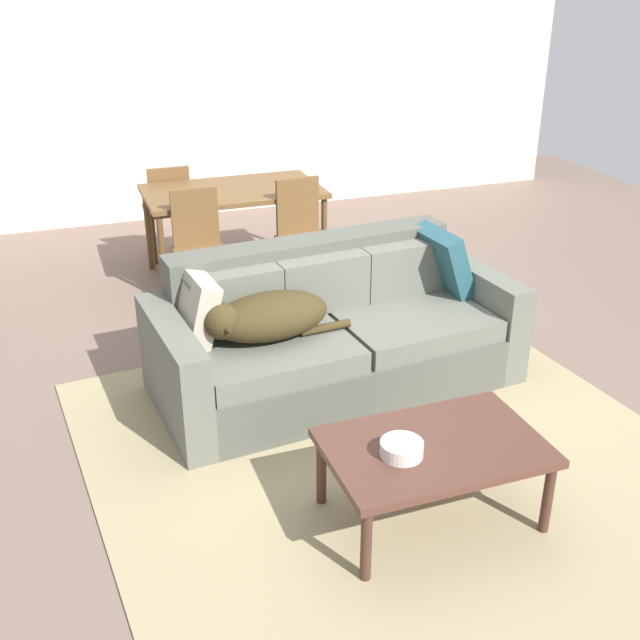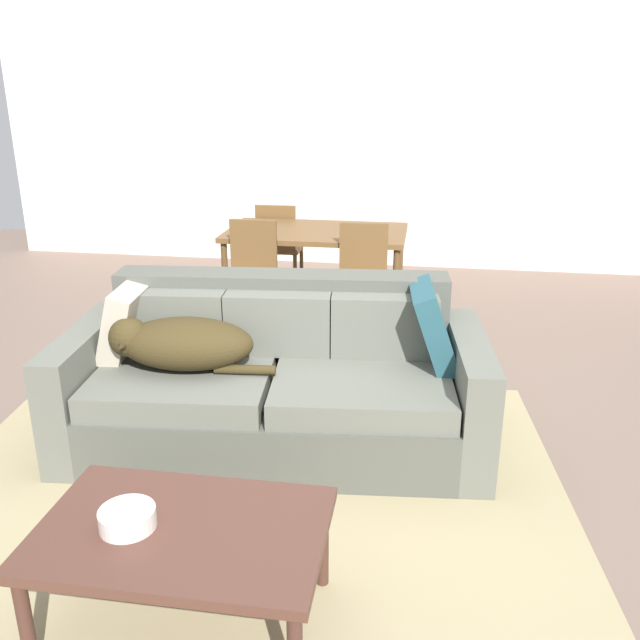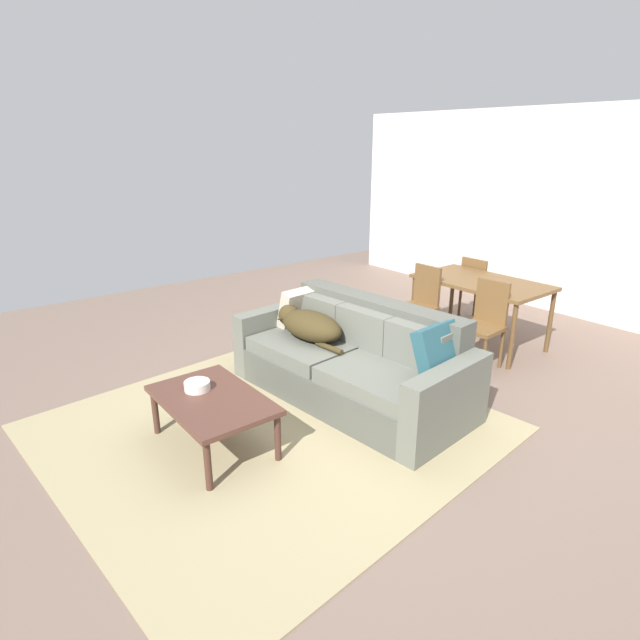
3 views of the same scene
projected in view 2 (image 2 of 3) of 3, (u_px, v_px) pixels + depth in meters
name	position (u px, v px, depth m)	size (l,w,h in m)	color
ground_plane	(300.00, 446.00, 3.74)	(10.00, 10.00, 0.00)	#715C50
back_partition	(370.00, 136.00, 7.01)	(8.00, 0.12, 2.70)	silver
area_rug	(233.00, 540.00, 2.97)	(3.11, 3.23, 0.01)	#9B8D66
couch	(276.00, 383.00, 3.73)	(2.32, 1.19, 0.87)	#4D4F47
dog_on_left_cushion	(180.00, 343.00, 3.56)	(0.89, 0.44, 0.28)	#392E17
throw_pillow_by_left_arm	(124.00, 323.00, 3.74)	(0.13, 0.40, 0.40)	#ABA18D
throw_pillow_by_right_arm	(434.00, 326.00, 3.62)	(0.12, 0.45, 0.45)	#244E58
coffee_table	(182.00, 538.00, 2.40)	(1.02, 0.66, 0.43)	#4F2F26
bowl_on_coffee_table	(127.00, 518.00, 2.37)	(0.20, 0.20, 0.07)	silver
dining_table	(317.00, 238.00, 5.53)	(1.45, 0.84, 0.75)	brown
dining_chair_near_left	(251.00, 276.00, 5.13)	(0.40, 0.40, 0.92)	brown
dining_chair_near_right	(363.00, 280.00, 5.03)	(0.43, 0.43, 0.91)	brown
dining_chair_far_left	(279.00, 244.00, 6.21)	(0.40, 0.40, 0.86)	brown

